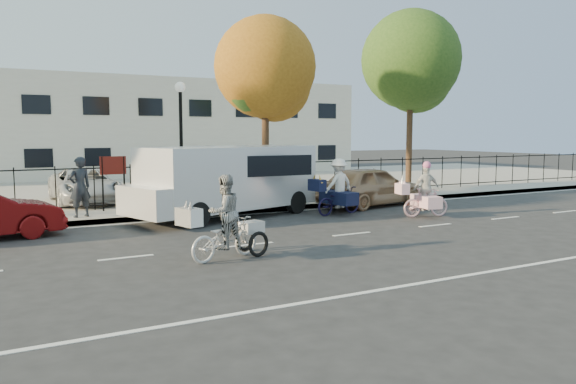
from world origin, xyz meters
TOP-DOWN VIEW (x-y plane):
  - ground at (0.00, 0.00)m, footprint 120.00×120.00m
  - road_markings at (0.00, 0.00)m, footprint 60.00×9.52m
  - curb at (0.00, 5.05)m, footprint 60.00×0.10m
  - sidewalk at (0.00, 6.10)m, footprint 60.00×2.20m
  - parking_lot at (0.00, 15.00)m, footprint 60.00×15.60m
  - iron_fence at (0.00, 7.20)m, footprint 58.00×0.06m
  - building at (0.00, 25.00)m, footprint 34.00×10.00m
  - lamppost at (0.50, 6.80)m, footprint 0.36×0.36m
  - street_sign at (-1.85, 6.80)m, footprint 0.85×0.06m
  - zebra_trike at (-1.15, -1.16)m, footprint 2.14×1.26m
  - unicorn_bike at (6.88, 1.42)m, footprint 1.84×1.32m
  - bull_bike at (4.68, 3.20)m, footprint 2.06×1.43m
  - white_van at (1.25, 4.50)m, footprint 6.92×3.84m
  - gold_sedan at (6.97, 4.50)m, footprint 4.68×2.55m
  - pedestrian at (-3.07, 5.74)m, footprint 0.77×0.61m
  - lot_car_b at (-2.35, 9.51)m, footprint 2.14×4.61m
  - lot_car_c at (0.60, 9.92)m, footprint 2.12×4.10m
  - tree_mid at (4.26, 7.53)m, footprint 3.94×3.94m
  - tree_east at (12.00, 8.07)m, footprint 4.55×4.55m

SIDE VIEW (x-z plane):
  - ground at x=0.00m, z-range 0.00..0.00m
  - road_markings at x=0.00m, z-range 0.00..0.01m
  - curb at x=0.00m, z-range 0.00..0.15m
  - sidewalk at x=0.00m, z-range 0.00..0.15m
  - parking_lot at x=0.00m, z-range 0.00..0.15m
  - unicorn_bike at x=6.88m, z-range -0.24..1.58m
  - zebra_trike at x=-1.15m, z-range -0.21..1.62m
  - bull_bike at x=4.68m, z-range -0.19..1.69m
  - gold_sedan at x=6.97m, z-range 0.00..1.51m
  - lot_car_b at x=-2.35m, z-range 0.15..1.43m
  - lot_car_c at x=0.60m, z-range 0.15..1.44m
  - iron_fence at x=0.00m, z-range 0.15..1.65m
  - pedestrian at x=-3.07m, z-range 0.15..2.00m
  - white_van at x=1.25m, z-range 0.12..2.41m
  - street_sign at x=-1.85m, z-range 0.52..2.32m
  - building at x=0.00m, z-range 0.00..6.00m
  - lamppost at x=0.50m, z-range 0.95..5.28m
  - tree_mid at x=4.26m, z-range 1.44..8.66m
  - tree_east at x=12.00m, z-range 1.67..10.01m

